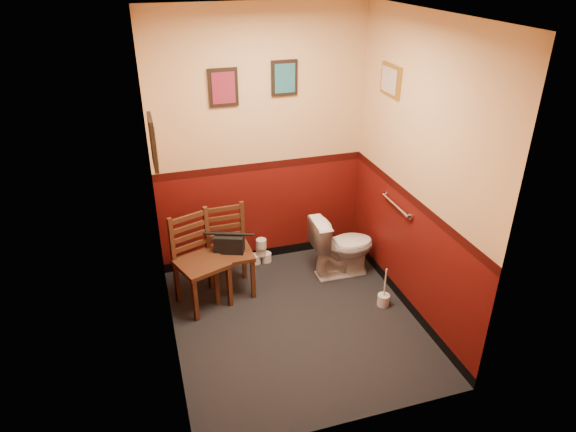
% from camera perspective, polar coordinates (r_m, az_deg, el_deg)
% --- Properties ---
extents(floor, '(2.20, 2.40, 0.00)m').
position_cam_1_polar(floor, '(4.90, 0.88, -11.73)').
color(floor, black).
rests_on(floor, ground).
extents(ceiling, '(2.20, 2.40, 0.00)m').
position_cam_1_polar(ceiling, '(3.82, 1.18, 21.46)').
color(ceiling, silver).
rests_on(ceiling, ground).
extents(wall_back, '(2.20, 0.00, 2.70)m').
position_cam_1_polar(wall_back, '(5.25, -3.07, 7.99)').
color(wall_back, '#500D09').
rests_on(wall_back, ground).
extents(wall_front, '(2.20, 0.00, 2.70)m').
position_cam_1_polar(wall_front, '(3.20, 7.68, -5.92)').
color(wall_front, '#500D09').
rests_on(wall_front, ground).
extents(wall_left, '(0.00, 2.40, 2.70)m').
position_cam_1_polar(wall_left, '(4.01, -14.12, 0.72)').
color(wall_left, '#500D09').
rests_on(wall_left, ground).
extents(wall_right, '(0.00, 2.40, 2.70)m').
position_cam_1_polar(wall_right, '(4.62, 14.15, 4.34)').
color(wall_right, '#500D09').
rests_on(wall_right, ground).
extents(grab_bar, '(0.05, 0.56, 0.06)m').
position_cam_1_polar(grab_bar, '(4.96, 11.90, 1.17)').
color(grab_bar, silver).
rests_on(grab_bar, wall_right).
extents(framed_print_back_a, '(0.28, 0.04, 0.36)m').
position_cam_1_polar(framed_print_back_a, '(4.99, -7.20, 13.97)').
color(framed_print_back_a, black).
rests_on(framed_print_back_a, wall_back).
extents(framed_print_back_b, '(0.26, 0.04, 0.34)m').
position_cam_1_polar(framed_print_back_b, '(5.12, -0.39, 15.08)').
color(framed_print_back_b, black).
rests_on(framed_print_back_b, wall_back).
extents(framed_print_left, '(0.04, 0.30, 0.38)m').
position_cam_1_polar(framed_print_left, '(3.91, -14.76, 7.94)').
color(framed_print_left, black).
rests_on(framed_print_left, wall_left).
extents(framed_print_right, '(0.04, 0.34, 0.28)m').
position_cam_1_polar(framed_print_right, '(4.89, 11.32, 14.59)').
color(framed_print_right, olive).
rests_on(framed_print_right, wall_right).
extents(toilet, '(0.68, 0.38, 0.66)m').
position_cam_1_polar(toilet, '(5.42, 6.05, -3.36)').
color(toilet, white).
rests_on(toilet, floor).
extents(toilet_brush, '(0.12, 0.12, 0.42)m').
position_cam_1_polar(toilet_brush, '(5.16, 10.56, -9.08)').
color(toilet_brush, silver).
rests_on(toilet_brush, floor).
extents(chair_left, '(0.56, 0.56, 0.93)m').
position_cam_1_polar(chair_left, '(4.97, -9.86, -4.98)').
color(chair_left, '#582F1A').
rests_on(chair_left, floor).
extents(chair_right, '(0.43, 0.43, 0.90)m').
position_cam_1_polar(chair_right, '(5.12, -6.56, -3.87)').
color(chair_right, '#582F1A').
rests_on(chair_right, floor).
extents(handbag, '(0.31, 0.23, 0.21)m').
position_cam_1_polar(handbag, '(5.03, -6.53, -3.03)').
color(handbag, black).
rests_on(handbag, chair_right).
extents(tp_stack, '(0.23, 0.14, 0.30)m').
position_cam_1_polar(tp_stack, '(5.68, -3.01, -4.08)').
color(tp_stack, silver).
rests_on(tp_stack, floor).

